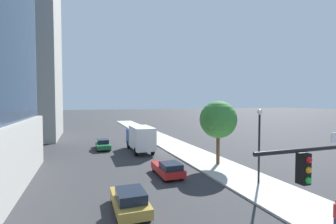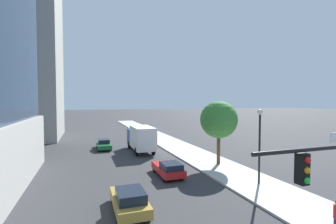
{
  "view_description": "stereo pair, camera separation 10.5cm",
  "coord_description": "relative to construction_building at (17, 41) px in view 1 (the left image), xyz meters",
  "views": [
    {
      "loc": [
        -4.85,
        -1.32,
        6.68
      ],
      "look_at": [
        0.78,
        14.6,
        5.94
      ],
      "focal_mm": 25.81,
      "sensor_mm": 36.0,
      "label": 1
    },
    {
      "loc": [
        -4.75,
        -1.36,
        6.68
      ],
      "look_at": [
        0.78,
        14.6,
        5.94
      ],
      "focal_mm": 25.81,
      "sensor_mm": 36.0,
      "label": 2
    }
  ],
  "objects": [
    {
      "name": "box_truck",
      "position": [
        17.89,
        -18.2,
        -15.45
      ],
      "size": [
        2.43,
        7.43,
        3.42
      ],
      "color": "#1E4799",
      "rests_on": "ground"
    },
    {
      "name": "car_green",
      "position": [
        13.37,
        -14.54,
        -16.69
      ],
      "size": [
        1.81,
        4.75,
        1.36
      ],
      "color": "#1E6638",
      "rests_on": "ground"
    },
    {
      "name": "street_lamp",
      "position": [
        23.94,
        -33.79,
        -13.34
      ],
      "size": [
        0.44,
        0.44,
        5.92
      ],
      "color": "black",
      "rests_on": "sidewalk"
    },
    {
      "name": "sidewalk",
      "position": [
        23.65,
        -27.97,
        -17.28
      ],
      "size": [
        4.91,
        120.0,
        0.15
      ],
      "primitive_type": "cube",
      "color": "#B2AFA8",
      "rests_on": "ground"
    },
    {
      "name": "street_tree",
      "position": [
        24.01,
        -27.51,
        -12.58
      ],
      "size": [
        3.86,
        3.86,
        6.58
      ],
      "color": "brown",
      "rests_on": "sidewalk"
    },
    {
      "name": "car_red",
      "position": [
        17.89,
        -29.24,
        -16.67
      ],
      "size": [
        1.89,
        4.27,
        1.36
      ],
      "color": "red",
      "rests_on": "ground"
    },
    {
      "name": "car_gold",
      "position": [
        13.37,
        -35.05,
        -16.63
      ],
      "size": [
        1.88,
        4.3,
        1.45
      ],
      "color": "#AD8938",
      "rests_on": "ground"
    },
    {
      "name": "construction_building",
      "position": [
        0.0,
        0.0,
        0.0
      ],
      "size": [
        22.38,
        16.23,
        39.66
      ],
      "color": "#9E9B93",
      "rests_on": "ground"
    }
  ]
}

